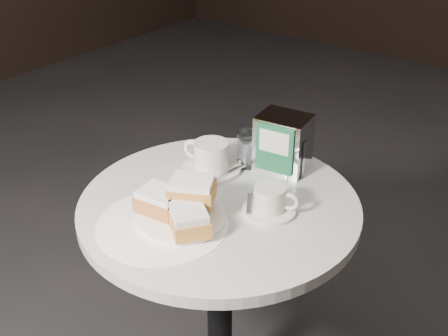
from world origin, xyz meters
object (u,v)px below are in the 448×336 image
water_glass_left (248,150)px  cafe_table (219,263)px  napkin_dispenser (283,143)px  water_glass_right (292,158)px  coffee_cup_left (211,158)px  beignet_plate (181,208)px  coffee_cup_right (270,201)px

water_glass_left → cafe_table: bearing=-76.0°
napkin_dispenser → water_glass_right: bearing=-26.2°
coffee_cup_left → water_glass_left: water_glass_left is taller
beignet_plate → water_glass_right: (0.09, 0.34, 0.01)m
cafe_table → coffee_cup_left: (-0.11, 0.11, 0.23)m
cafe_table → water_glass_right: (0.08, 0.22, 0.25)m
beignet_plate → water_glass_right: size_ratio=2.31×
coffee_cup_right → napkin_dispenser: 0.22m
coffee_cup_left → napkin_dispenser: napkin_dispenser is taller
cafe_table → coffee_cup_right: size_ratio=4.54×
cafe_table → coffee_cup_right: 0.26m
beignet_plate → napkin_dispenser: bearing=81.4°
water_glass_left → beignet_plate: bearing=-84.5°
beignet_plate → water_glass_right: bearing=74.8°
cafe_table → napkin_dispenser: bearing=81.2°
cafe_table → beignet_plate: 0.27m
beignet_plate → coffee_cup_left: beignet_plate is taller
beignet_plate → coffee_cup_right: 0.21m
napkin_dispenser → coffee_cup_left: bearing=-147.5°
napkin_dispenser → beignet_plate: bearing=-106.0°
coffee_cup_right → water_glass_right: bearing=87.7°
cafe_table → coffee_cup_right: coffee_cup_right is taller
coffee_cup_right → napkin_dispenser: bearing=96.9°
cafe_table → water_glass_right: size_ratio=6.97×
coffee_cup_right → water_glass_left: size_ratio=1.66×
water_glass_left → napkin_dispenser: bearing=25.8°
water_glass_left → coffee_cup_right: bearing=-42.1°
beignet_plate → napkin_dispenser: napkin_dispenser is taller
water_glass_left → napkin_dispenser: 0.10m
coffee_cup_right → water_glass_left: water_glass_left is taller
beignet_plate → coffee_cup_right: (0.14, 0.16, -0.01)m
water_glass_right → napkin_dispenser: (-0.04, 0.01, 0.03)m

